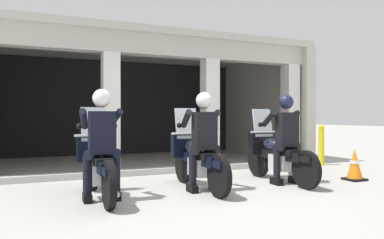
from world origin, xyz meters
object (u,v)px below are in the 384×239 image
Objects in this scene: police_officer_left at (102,135)px; bollard_kerbside at (321,145)px; motorcycle_center at (196,158)px; police_officer_center at (204,133)px; motorcycle_right at (276,154)px; traffic_cone_flank at (355,165)px; police_officer_right at (286,131)px; motorcycle_left at (99,163)px.

police_officer_left is 1.58× the size of bollard_kerbside.
motorcycle_center is 1.29× the size of police_officer_center.
motorcycle_right reaches higher than traffic_cone_flank.
police_officer_right is 1.58m from traffic_cone_flank.
motorcycle_center reaches higher than traffic_cone_flank.
police_officer_left is at bearing -93.38° from motorcycle_left.
motorcycle_left is 3.23m from motorcycle_right.
police_officer_right is (3.23, 0.06, 0.00)m from police_officer_left.
motorcycle_right is (3.23, 0.06, 0.00)m from motorcycle_left.
motorcycle_left is 4.68m from traffic_cone_flank.
police_officer_left reaches higher than motorcycle_center.
traffic_cone_flank is at bearing -4.90° from police_officer_left.
motorcycle_left is 2.03× the size of bollard_kerbside.
bollard_kerbside is at bearing 11.95° from motorcycle_left.
motorcycle_left is at bearing 177.59° from police_officer_right.
bollard_kerbside is at bearing 14.59° from police_officer_left.
police_officer_center and police_officer_right have the same top height.
traffic_cone_flank is (3.04, -0.19, -0.65)m from police_officer_center.
motorcycle_center is 0.52m from police_officer_center.
bollard_kerbside is (5.65, 1.52, -0.00)m from motorcycle_left.
motorcycle_right is 1.52m from traffic_cone_flank.
traffic_cone_flank is (1.43, -0.20, -0.65)m from police_officer_right.
motorcycle_left is 1.69m from police_officer_center.
police_officer_right reaches higher than motorcycle_right.
police_officer_left reaches higher than motorcycle_left.
police_officer_right is at bearing -10.28° from motorcycle_center.
motorcycle_right is 2.03× the size of bollard_kerbside.
motorcycle_right is 1.29× the size of police_officer_right.
traffic_cone_flank is at bearing -116.97° from bollard_kerbside.
police_officer_right reaches higher than motorcycle_center.
police_officer_left is 1.00× the size of police_officer_right.
traffic_cone_flank is at bearing -9.59° from motorcycle_center.
motorcycle_left is at bearing 86.62° from police_officer_left.
motorcycle_center is 4.30m from bollard_kerbside.
police_officer_left is 5.95m from bollard_kerbside.
motorcycle_left reaches higher than traffic_cone_flank.
traffic_cone_flank is (4.66, -0.14, -0.65)m from police_officer_left.
police_officer_left is at bearing -169.03° from motorcycle_center.
police_officer_left is 1.71m from motorcycle_center.
motorcycle_right is 0.52m from police_officer_right.
police_officer_right is at bearing -88.71° from motorcycle_right.
bollard_kerbside is at bearing 19.37° from motorcycle_center.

